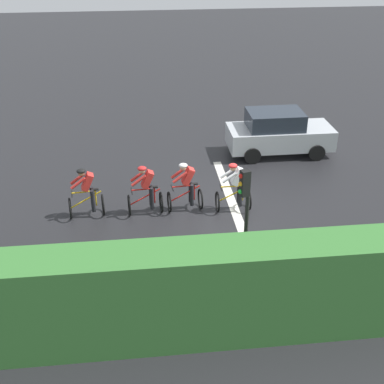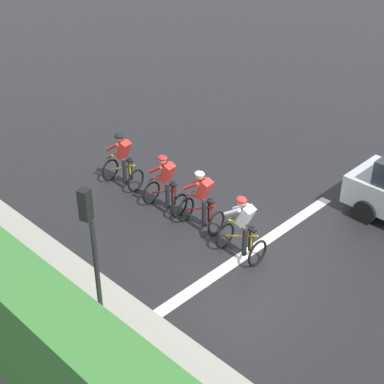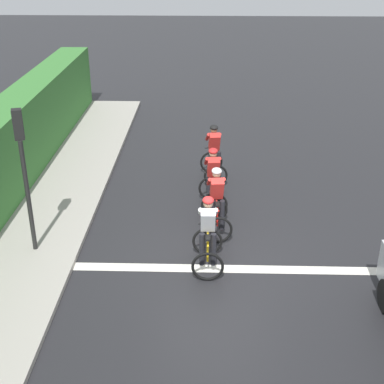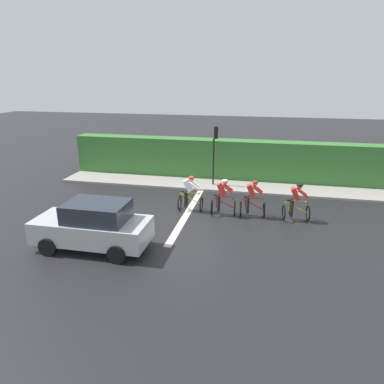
{
  "view_description": "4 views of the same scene",
  "coord_description": "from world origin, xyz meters",
  "px_view_note": "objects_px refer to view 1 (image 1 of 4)",
  "views": [
    {
      "loc": [
        -14.44,
        2.9,
        8.45
      ],
      "look_at": [
        -0.55,
        1.32,
        0.93
      ],
      "focal_mm": 48.28,
      "sensor_mm": 36.0,
      "label": 1
    },
    {
      "loc": [
        -9.08,
        -7.13,
        8.72
      ],
      "look_at": [
        -0.22,
        1.59,
        1.13
      ],
      "focal_mm": 54.05,
      "sensor_mm": 36.0,
      "label": 2
    },
    {
      "loc": [
        -0.25,
        -10.01,
        6.54
      ],
      "look_at": [
        -0.58,
        1.27,
        1.17
      ],
      "focal_mm": 50.81,
      "sensor_mm": 36.0,
      "label": 3
    },
    {
      "loc": [
        14.36,
        3.12,
        5.93
      ],
      "look_at": [
        0.47,
        0.16,
        1.14
      ],
      "focal_mm": 32.42,
      "sensor_mm": 36.0,
      "label": 4
    }
  ],
  "objects_px": {
    "cyclist_mid": "(186,188)",
    "car_silver": "(279,133)",
    "cyclist_lead": "(87,194)",
    "cyclist_fourth": "(235,188)",
    "traffic_light_near_crossing": "(245,213)",
    "cyclist_second": "(146,191)"
  },
  "relations": [
    {
      "from": "cyclist_second",
      "to": "car_silver",
      "type": "height_order",
      "value": "car_silver"
    },
    {
      "from": "cyclist_fourth",
      "to": "car_silver",
      "type": "bearing_deg",
      "value": -30.85
    },
    {
      "from": "cyclist_second",
      "to": "traffic_light_near_crossing",
      "type": "xyz_separation_m",
      "value": [
        -4.03,
        -2.26,
        1.43
      ]
    },
    {
      "from": "cyclist_fourth",
      "to": "car_silver",
      "type": "height_order",
      "value": "car_silver"
    },
    {
      "from": "traffic_light_near_crossing",
      "to": "car_silver",
      "type": "bearing_deg",
      "value": -20.81
    },
    {
      "from": "cyclist_lead",
      "to": "car_silver",
      "type": "bearing_deg",
      "value": -60.32
    },
    {
      "from": "cyclist_mid",
      "to": "traffic_light_near_crossing",
      "type": "distance_m",
      "value": 4.45
    },
    {
      "from": "cyclist_lead",
      "to": "cyclist_fourth",
      "type": "relative_size",
      "value": 1.0
    },
    {
      "from": "cyclist_second",
      "to": "car_silver",
      "type": "distance_m",
      "value": 6.79
    },
    {
      "from": "car_silver",
      "to": "traffic_light_near_crossing",
      "type": "height_order",
      "value": "traffic_light_near_crossing"
    },
    {
      "from": "cyclist_fourth",
      "to": "car_silver",
      "type": "relative_size",
      "value": 0.4
    },
    {
      "from": "cyclist_second",
      "to": "traffic_light_near_crossing",
      "type": "height_order",
      "value": "traffic_light_near_crossing"
    },
    {
      "from": "car_silver",
      "to": "cyclist_fourth",
      "type": "bearing_deg",
      "value": 149.15
    },
    {
      "from": "car_silver",
      "to": "cyclist_second",
      "type": "bearing_deg",
      "value": 127.69
    },
    {
      "from": "cyclist_lead",
      "to": "car_silver",
      "type": "height_order",
      "value": "car_silver"
    },
    {
      "from": "cyclist_mid",
      "to": "car_silver",
      "type": "height_order",
      "value": "car_silver"
    },
    {
      "from": "cyclist_mid",
      "to": "cyclist_fourth",
      "type": "bearing_deg",
      "value": -97.46
    },
    {
      "from": "cyclist_mid",
      "to": "cyclist_fourth",
      "type": "distance_m",
      "value": 1.55
    },
    {
      "from": "cyclist_fourth",
      "to": "traffic_light_near_crossing",
      "type": "relative_size",
      "value": 0.5
    },
    {
      "from": "cyclist_mid",
      "to": "traffic_light_near_crossing",
      "type": "bearing_deg",
      "value": -166.52
    },
    {
      "from": "cyclist_lead",
      "to": "traffic_light_near_crossing",
      "type": "height_order",
      "value": "traffic_light_near_crossing"
    },
    {
      "from": "cyclist_second",
      "to": "cyclist_lead",
      "type": "bearing_deg",
      "value": 88.87
    }
  ]
}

